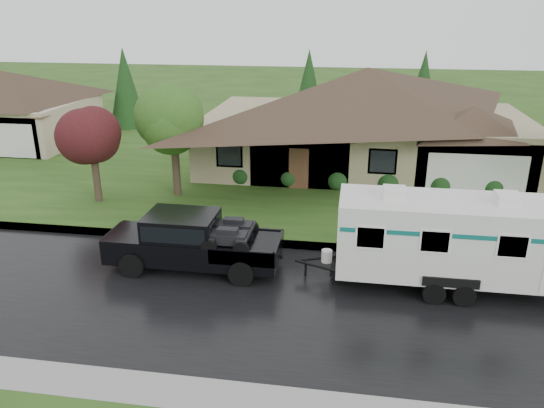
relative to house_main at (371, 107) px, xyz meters
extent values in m
plane|color=#284917|center=(-2.29, -13.84, -3.59)|extent=(140.00, 140.00, 0.00)
cube|color=black|center=(-2.29, -15.84, -3.59)|extent=(140.00, 8.00, 0.01)
cube|color=gray|center=(-2.29, -11.59, -3.52)|extent=(140.00, 0.50, 0.15)
cube|color=#284917|center=(-2.29, 1.16, -3.52)|extent=(140.00, 26.00, 0.15)
cube|color=tan|center=(-0.29, 0.16, -1.94)|extent=(18.00, 10.00, 3.00)
pyramid|color=#382C1F|center=(-0.29, 0.16, 2.16)|extent=(19.44, 10.80, 2.60)
cube|color=tan|center=(5.11, -2.84, -2.09)|extent=(5.76, 4.00, 2.70)
cube|color=tan|center=(-24.29, 2.16, -2.04)|extent=(10.00, 8.00, 2.80)
pyramid|color=#382C1F|center=(-24.29, 2.16, 1.36)|extent=(10.80, 8.64, 2.00)
cube|color=tan|center=(-21.29, 0.16, -2.18)|extent=(3.20, 4.00, 2.52)
cylinder|color=#382B1E|center=(-9.37, -6.69, -2.28)|extent=(0.38, 0.38, 2.33)
sphere|color=#3C6D23|center=(-9.37, -6.69, 0.28)|extent=(3.22, 3.22, 3.22)
cylinder|color=#382B1E|center=(-12.80, -8.20, -2.47)|extent=(0.34, 0.34, 1.94)
sphere|color=#4B171A|center=(-12.80, -8.20, -0.35)|extent=(2.68, 2.68, 2.68)
sphere|color=#143814|center=(-6.59, -4.54, -2.94)|extent=(1.00, 1.00, 1.00)
sphere|color=#143814|center=(-4.07, -4.54, -2.94)|extent=(1.00, 1.00, 1.00)
sphere|color=#143814|center=(-1.55, -4.54, -2.94)|extent=(1.00, 1.00, 1.00)
sphere|color=#143814|center=(0.97, -4.54, -2.94)|extent=(1.00, 1.00, 1.00)
sphere|color=#143814|center=(3.49, -4.54, -2.94)|extent=(1.00, 1.00, 1.00)
sphere|color=#143814|center=(6.01, -4.54, -2.94)|extent=(1.00, 1.00, 1.00)
cube|color=black|center=(-6.30, -13.94, -2.79)|extent=(6.15, 2.05, 0.88)
cube|color=black|center=(-8.55, -13.94, -2.51)|extent=(1.64, 2.00, 0.36)
cube|color=black|center=(-6.71, -13.94, -2.00)|extent=(2.46, 1.93, 0.92)
cube|color=black|center=(-6.71, -13.94, -1.95)|extent=(2.26, 1.97, 0.56)
cube|color=black|center=(-4.35, -13.94, -2.59)|extent=(2.26, 1.95, 0.06)
cylinder|color=black|center=(-8.24, -14.95, -3.16)|extent=(0.86, 0.33, 0.86)
cylinder|color=black|center=(-8.24, -12.94, -3.16)|extent=(0.86, 0.33, 0.86)
cylinder|color=black|center=(-4.35, -14.95, -3.16)|extent=(0.86, 0.33, 0.86)
cylinder|color=black|center=(-4.35, -12.94, -3.16)|extent=(0.86, 0.33, 0.86)
cube|color=silver|center=(2.40, -13.94, -1.77)|extent=(7.18, 2.46, 2.51)
cube|color=black|center=(2.40, -13.94, -3.18)|extent=(7.59, 1.23, 0.14)
cube|color=#0D605B|center=(2.40, -13.94, -1.22)|extent=(7.03, 2.48, 0.14)
cube|color=white|center=(0.56, -13.94, -0.35)|extent=(0.72, 0.82, 0.33)
cube|color=white|center=(4.04, -13.94, -0.35)|extent=(0.72, 0.82, 0.33)
cylinder|color=black|center=(1.94, -15.15, -3.23)|extent=(0.72, 0.25, 0.72)
cylinder|color=black|center=(1.94, -12.73, -3.23)|extent=(0.72, 0.25, 0.72)
cylinder|color=black|center=(2.86, -15.15, -3.23)|extent=(0.72, 0.25, 0.72)
cylinder|color=black|center=(2.86, -12.73, -3.23)|extent=(0.72, 0.25, 0.72)
camera|label=1|loc=(-0.82, -30.54, 5.27)|focal=35.00mm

